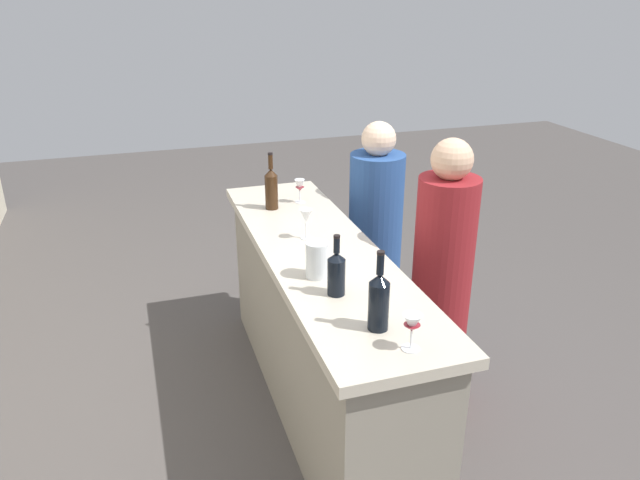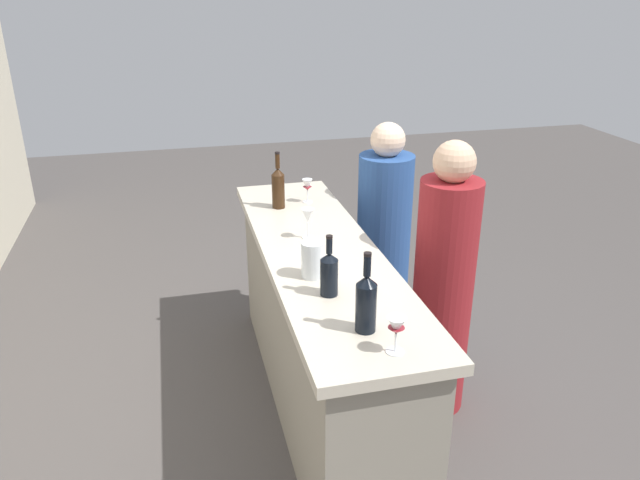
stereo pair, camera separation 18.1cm
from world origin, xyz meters
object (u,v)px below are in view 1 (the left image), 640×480
(wine_bottle_leftmost_near_black, at_px, (379,300))
(wine_bottle_center_amber_brown, at_px, (271,188))
(wine_glass_near_right, at_px, (306,217))
(water_pitcher, at_px, (317,260))
(wine_glass_near_left, at_px, (300,186))
(wine_glass_near_center, at_px, (412,325))
(person_center_guest, at_px, (375,239))
(person_left_guest, at_px, (441,287))
(wine_bottle_second_left_near_black, at_px, (336,272))

(wine_bottle_leftmost_near_black, bearing_deg, wine_bottle_center_amber_brown, 2.84)
(wine_glass_near_right, bearing_deg, water_pitcher, 169.83)
(wine_bottle_leftmost_near_black, bearing_deg, wine_glass_near_left, -4.45)
(wine_glass_near_center, xyz_separation_m, person_center_guest, (1.65, -0.56, -0.40))
(wine_bottle_leftmost_near_black, distance_m, person_left_guest, 1.00)
(wine_glass_near_center, bearing_deg, person_center_guest, -18.61)
(wine_bottle_leftmost_near_black, distance_m, person_center_guest, 1.66)
(wine_bottle_second_left_near_black, bearing_deg, person_center_guest, -30.13)
(wine_glass_near_left, relative_size, wine_glass_near_right, 0.90)
(wine_bottle_second_left_near_black, bearing_deg, wine_glass_near_center, -166.15)
(wine_bottle_second_left_near_black, distance_m, person_left_guest, 0.87)
(wine_bottle_center_amber_brown, bearing_deg, person_left_guest, -137.49)
(wine_glass_near_left, distance_m, person_left_guest, 1.06)
(person_left_guest, xyz_separation_m, person_center_guest, (0.82, 0.04, -0.05))
(wine_bottle_center_amber_brown, relative_size, water_pitcher, 2.01)
(wine_glass_near_left, distance_m, wine_glass_near_right, 0.57)
(wine_bottle_leftmost_near_black, distance_m, wine_bottle_center_amber_brown, 1.45)
(wine_bottle_center_amber_brown, xyz_separation_m, water_pitcher, (-0.94, 0.02, -0.04))
(wine_glass_near_left, relative_size, water_pitcher, 0.86)
(person_center_guest, bearing_deg, wine_bottle_center_amber_brown, 9.11)
(wine_bottle_leftmost_near_black, xyz_separation_m, wine_bottle_center_amber_brown, (1.45, 0.07, 0.00))
(wine_bottle_second_left_near_black, height_order, person_center_guest, person_center_guest)
(wine_glass_near_center, relative_size, person_center_guest, 0.10)
(wine_glass_near_right, distance_m, person_left_guest, 0.81)
(wine_bottle_second_left_near_black, height_order, wine_glass_near_left, wine_bottle_second_left_near_black)
(wine_bottle_second_left_near_black, distance_m, water_pitcher, 0.19)
(wine_bottle_center_amber_brown, xyz_separation_m, person_center_guest, (0.04, -0.69, -0.43))
(wine_glass_near_left, xyz_separation_m, wine_glass_near_right, (-0.55, 0.12, 0.02))
(person_center_guest, bearing_deg, wine_glass_near_right, 46.79)
(wine_bottle_leftmost_near_black, xyz_separation_m, wine_glass_near_center, (-0.17, -0.06, -0.02))
(wine_glass_near_center, bearing_deg, wine_bottle_second_left_near_black, 13.85)
(wine_bottle_second_left_near_black, bearing_deg, wine_glass_near_left, -8.54)
(wine_glass_near_right, bearing_deg, wine_bottle_leftmost_near_black, -179.50)
(water_pitcher, xyz_separation_m, person_left_guest, (0.16, -0.74, -0.34))
(wine_bottle_second_left_near_black, xyz_separation_m, wine_glass_near_center, (-0.49, -0.12, -0.00))
(wine_bottle_center_amber_brown, bearing_deg, water_pitcher, 179.01)
(wine_bottle_leftmost_near_black, bearing_deg, water_pitcher, 9.92)
(wine_glass_near_center, relative_size, water_pitcher, 0.85)
(wine_bottle_leftmost_near_black, distance_m, wine_bottle_second_left_near_black, 0.32)
(wine_glass_near_right, height_order, person_center_guest, person_center_guest)
(wine_bottle_second_left_near_black, distance_m, wine_glass_near_center, 0.50)
(wine_bottle_second_left_near_black, xyz_separation_m, person_center_guest, (1.16, -0.68, -0.40))
(wine_bottle_leftmost_near_black, bearing_deg, wine_glass_near_right, 0.50)
(wine_bottle_leftmost_near_black, relative_size, wine_bottle_second_left_near_black, 1.20)
(wine_bottle_second_left_near_black, xyz_separation_m, wine_bottle_center_amber_brown, (1.13, 0.01, 0.03))
(water_pitcher, bearing_deg, wine_glass_near_center, -167.69)
(wine_glass_near_right, bearing_deg, wine_glass_near_center, -176.57)
(wine_bottle_leftmost_near_black, xyz_separation_m, wine_glass_near_right, (0.95, 0.01, -0.01))
(person_left_guest, bearing_deg, wine_bottle_second_left_near_black, 3.37)
(person_left_guest, bearing_deg, wine_bottle_leftmost_near_black, 23.04)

